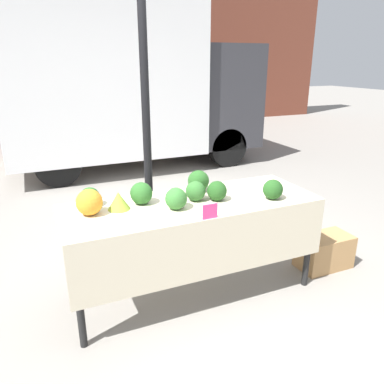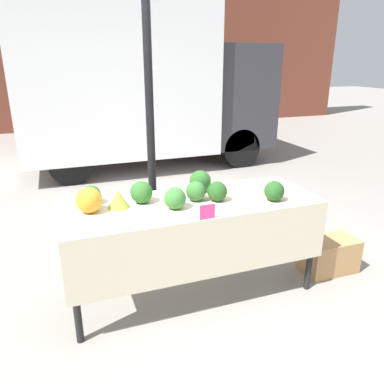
{
  "view_description": "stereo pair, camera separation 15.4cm",
  "coord_description": "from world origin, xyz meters",
  "px_view_note": "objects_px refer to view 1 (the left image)",
  "views": [
    {
      "loc": [
        -1.05,
        -2.44,
        1.81
      ],
      "look_at": [
        0.0,
        0.0,
        0.87
      ],
      "focal_mm": 35.0,
      "sensor_mm": 36.0,
      "label": 1
    },
    {
      "loc": [
        -0.91,
        -2.5,
        1.81
      ],
      "look_at": [
        0.0,
        0.0,
        0.87
      ],
      "focal_mm": 35.0,
      "sensor_mm": 36.0,
      "label": 2
    }
  ],
  "objects_px": {
    "parked_truck": "(122,82)",
    "orange_cauliflower": "(89,202)",
    "produce_crate": "(324,251)",
    "price_sign": "(210,211)"
  },
  "relations": [
    {
      "from": "parked_truck",
      "to": "orange_cauliflower",
      "type": "height_order",
      "value": "parked_truck"
    },
    {
      "from": "produce_crate",
      "to": "parked_truck",
      "type": "bearing_deg",
      "value": 99.66
    },
    {
      "from": "orange_cauliflower",
      "to": "produce_crate",
      "type": "xyz_separation_m",
      "value": [
        2.02,
        -0.18,
        -0.73
      ]
    },
    {
      "from": "parked_truck",
      "to": "produce_crate",
      "type": "bearing_deg",
      "value": -80.34
    },
    {
      "from": "parked_truck",
      "to": "price_sign",
      "type": "distance_m",
      "value": 4.68
    },
    {
      "from": "parked_truck",
      "to": "produce_crate",
      "type": "distance_m",
      "value": 4.64
    },
    {
      "from": "price_sign",
      "to": "parked_truck",
      "type": "bearing_deg",
      "value": 83.37
    },
    {
      "from": "orange_cauliflower",
      "to": "price_sign",
      "type": "distance_m",
      "value": 0.84
    },
    {
      "from": "parked_truck",
      "to": "produce_crate",
      "type": "relative_size",
      "value": 8.79
    },
    {
      "from": "produce_crate",
      "to": "price_sign",
      "type": "bearing_deg",
      "value": -170.29
    }
  ]
}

